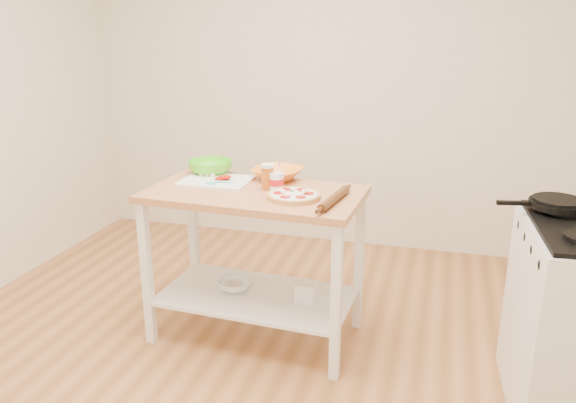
% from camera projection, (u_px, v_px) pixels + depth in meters
% --- Properties ---
extents(room_shell, '(4.04, 4.54, 2.74)m').
position_uv_depth(room_shell, '(218.00, 129.00, 2.42)').
color(room_shell, '#B77743').
rests_on(room_shell, ground).
extents(prep_island, '(1.23, 0.71, 0.90)m').
position_uv_depth(prep_island, '(255.00, 233.00, 3.20)').
color(prep_island, '#C38050').
rests_on(prep_island, ground).
extents(skillet, '(0.41, 0.26, 0.03)m').
position_uv_depth(skillet, '(556.00, 204.00, 2.64)').
color(skillet, black).
rests_on(skillet, gas_stove).
extents(pizza, '(0.29, 0.29, 0.05)m').
position_uv_depth(pizza, '(294.00, 195.00, 2.98)').
color(pizza, tan).
rests_on(pizza, prep_island).
extents(cutting_board, '(0.40, 0.30, 0.04)m').
position_uv_depth(cutting_board, '(216.00, 180.00, 3.30)').
color(cutting_board, white).
rests_on(cutting_board, prep_island).
extents(spatula, '(0.15, 0.08, 0.01)m').
position_uv_depth(spatula, '(219.00, 183.00, 3.22)').
color(spatula, '#52C7B5').
rests_on(spatula, cutting_board).
extents(knife, '(0.26, 0.10, 0.01)m').
position_uv_depth(knife, '(222.00, 170.00, 3.49)').
color(knife, silver).
rests_on(knife, cutting_board).
extents(orange_bowl, '(0.33, 0.33, 0.07)m').
position_uv_depth(orange_bowl, '(278.00, 174.00, 3.34)').
color(orange_bowl, orange).
rests_on(orange_bowl, prep_island).
extents(green_bowl, '(0.36, 0.36, 0.08)m').
position_uv_depth(green_bowl, '(210.00, 167.00, 3.46)').
color(green_bowl, '#57D81D').
rests_on(green_bowl, prep_island).
extents(beer_pint, '(0.07, 0.07, 0.14)m').
position_uv_depth(beer_pint, '(268.00, 177.00, 3.13)').
color(beer_pint, '#AF5216').
rests_on(beer_pint, prep_island).
extents(yogurt_tub, '(0.08, 0.08, 0.18)m').
position_uv_depth(yogurt_tub, '(277.00, 181.00, 3.12)').
color(yogurt_tub, white).
rests_on(yogurt_tub, prep_island).
extents(rolling_pin, '(0.10, 0.38, 0.04)m').
position_uv_depth(rolling_pin, '(334.00, 199.00, 2.90)').
color(rolling_pin, '#572F14').
rests_on(rolling_pin, prep_island).
extents(shelf_glass_bowl, '(0.24, 0.24, 0.06)m').
position_uv_depth(shelf_glass_bowl, '(234.00, 285.00, 3.36)').
color(shelf_glass_bowl, silver).
rests_on(shelf_glass_bowl, prep_island).
extents(shelf_bin, '(0.12, 0.12, 0.11)m').
position_uv_depth(shelf_bin, '(306.00, 292.00, 3.23)').
color(shelf_bin, white).
rests_on(shelf_bin, prep_island).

